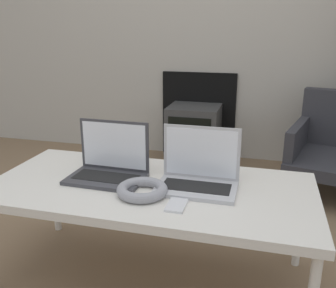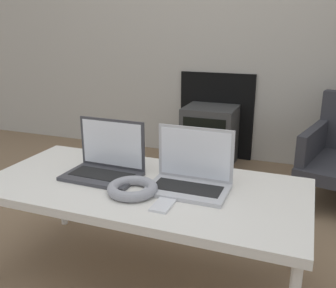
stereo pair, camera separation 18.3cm
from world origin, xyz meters
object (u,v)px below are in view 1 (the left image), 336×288
laptop_left (109,165)px  phone (178,203)px  laptop_right (198,173)px  tv (194,135)px  headphones (142,190)px

laptop_left → phone: bearing=-25.9°
laptop_left → phone: size_ratio=2.24×
laptop_left → laptop_right: (0.40, 0.00, 0.00)m
laptop_right → tv: (-0.32, 1.55, -0.28)m
laptop_right → tv: 1.61m
laptop_right → tv: bearing=101.7°
phone → tv: (-0.28, 1.73, -0.23)m
tv → phone: bearing=-80.9°
laptop_left → headphones: laptop_left is taller
headphones → tv: headphones is taller
headphones → phone: size_ratio=1.37×
laptop_left → tv: (0.08, 1.55, -0.28)m
laptop_left → phone: 0.40m
laptop_left → tv: bearing=88.6°
laptop_right → tv: laptop_right is taller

